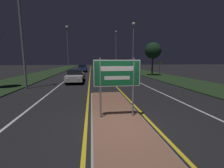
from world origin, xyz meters
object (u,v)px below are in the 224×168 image
car_receding_1 (128,70)px  car_approaching_1 (83,68)px  streetlight_left_far (67,40)px  streetlight_right_near (133,39)px  highway_sign (117,76)px  car_receding_0 (117,73)px  car_receding_2 (106,68)px  warning_sign (160,67)px  car_approaching_0 (76,76)px  streetlight_left_near (20,14)px  streetlight_right_far (116,46)px

car_receding_1 → car_approaching_1: bearing=149.7°
car_receding_1 → streetlight_left_far: bearing=140.1°
streetlight_right_near → highway_sign: bearing=-107.3°
car_receding_0 → car_receding_2: 15.82m
warning_sign → car_receding_0: bearing=-155.1°
highway_sign → car_approaching_0: size_ratio=0.51×
highway_sign → car_receding_1: highway_sign is taller
car_receding_2 → streetlight_left_near: bearing=-112.6°
streetlight_left_near → car_receding_2: bearing=67.4°
car_receding_0 → warning_sign: warning_sign is taller
highway_sign → car_receding_1: bearing=75.1°
car_approaching_1 → warning_sign: size_ratio=2.13×
car_receding_0 → car_approaching_1: 14.31m
streetlight_right_near → streetlight_right_far: 17.55m
car_receding_2 → car_approaching_1: size_ratio=0.89×
warning_sign → streetlight_right_near: bearing=134.6°
streetlight_right_far → car_approaching_1: (-9.16, -11.35, -5.94)m
streetlight_left_near → car_approaching_1: 20.38m
car_receding_0 → car_approaching_1: size_ratio=0.98×
car_approaching_1 → streetlight_left_far: bearing=124.8°
streetlight_right_far → car_receding_1: size_ratio=2.36×
streetlight_left_near → streetlight_left_far: (0.07, 24.61, 1.15)m
car_receding_2 → car_approaching_1: 5.89m
highway_sign → car_receding_2: highway_sign is taller
streetlight_right_near → car_receding_2: size_ratio=2.11×
car_receding_0 → car_receding_2: size_ratio=1.09×
streetlight_left_far → streetlight_right_far: streetlight_right_far is taller
car_receding_0 → car_approaching_0: 5.76m
highway_sign → streetlight_right_far: size_ratio=0.23×
streetlight_right_far → car_approaching_1: 15.75m
car_receding_2 → warning_sign: (7.59, -12.28, 0.69)m
streetlight_right_far → car_approaching_0: streetlight_right_far is taller
car_approaching_1 → streetlight_left_near: bearing=-101.0°
car_receding_0 → car_receding_1: car_receding_1 is taller
car_approaching_1 → warning_sign: (12.91, -9.75, 0.65)m
streetlight_right_far → car_receding_2: size_ratio=2.53×
car_approaching_0 → warning_sign: warning_sign is taller
streetlight_left_near → car_approaching_0: streetlight_left_near is taller
warning_sign → car_approaching_0: bearing=-154.8°
streetlight_left_near → car_receding_2: size_ratio=2.14×
car_receding_0 → streetlight_right_near: bearing=59.8°
streetlight_left_near → car_receding_0: 12.13m
warning_sign → car_receding_1: bearing=132.0°
streetlight_left_near → streetlight_left_far: streetlight_left_far is taller
streetlight_left_far → car_approaching_0: 22.39m
streetlight_right_near → streetlight_left_near: bearing=-135.1°
streetlight_left_far → warning_sign: bearing=-42.2°
warning_sign → streetlight_right_far: bearing=100.1°
car_receding_1 → car_receding_2: (-3.41, 7.63, 0.03)m
streetlight_left_near → streetlight_right_far: streetlight_right_far is taller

